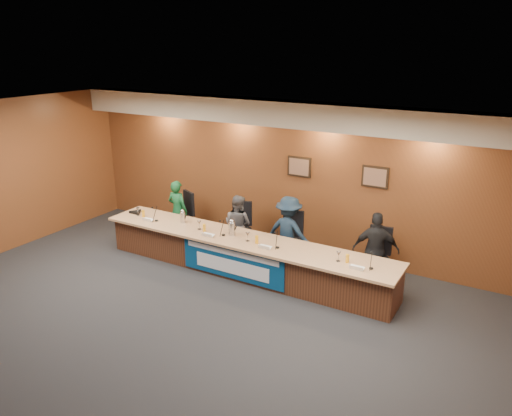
# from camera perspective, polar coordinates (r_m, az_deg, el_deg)

# --- Properties ---
(floor) EXTENTS (10.00, 10.00, 0.00)m
(floor) POSITION_cam_1_polar(r_m,az_deg,el_deg) (8.18, -10.50, -13.67)
(floor) COLOR black
(floor) RESTS_ON ground
(ceiling) EXTENTS (10.00, 8.00, 0.04)m
(ceiling) POSITION_cam_1_polar(r_m,az_deg,el_deg) (7.03, -12.04, 8.98)
(ceiling) COLOR silver
(ceiling) RESTS_ON wall_back
(wall_back) EXTENTS (10.00, 0.04, 3.20)m
(wall_back) POSITION_cam_1_polar(r_m,az_deg,el_deg) (10.62, 3.06, 3.72)
(wall_back) COLOR brown
(wall_back) RESTS_ON floor
(soffit) EXTENTS (10.00, 0.50, 0.50)m
(soffit) POSITION_cam_1_polar(r_m,az_deg,el_deg) (10.13, 2.53, 10.80)
(soffit) COLOR beige
(soffit) RESTS_ON wall_back
(dais_body) EXTENTS (6.00, 0.80, 0.70)m
(dais_body) POSITION_cam_1_polar(r_m,az_deg,el_deg) (9.72, -1.42, -5.54)
(dais_body) COLOR #472515
(dais_body) RESTS_ON floor
(dais_top) EXTENTS (6.10, 0.95, 0.05)m
(dais_top) POSITION_cam_1_polar(r_m,az_deg,el_deg) (9.53, -1.60, -3.59)
(dais_top) COLOR tan
(dais_top) RESTS_ON dais_body
(banner) EXTENTS (2.20, 0.02, 0.65)m
(banner) POSITION_cam_1_polar(r_m,az_deg,el_deg) (9.39, -2.76, -6.27)
(banner) COLOR navy
(banner) RESTS_ON dais_body
(banner_text_upper) EXTENTS (2.00, 0.01, 0.10)m
(banner_text_upper) POSITION_cam_1_polar(r_m,az_deg,el_deg) (9.30, -2.82, -5.18)
(banner_text_upper) COLOR silver
(banner_text_upper) RESTS_ON banner
(banner_text_lower) EXTENTS (1.60, 0.01, 0.28)m
(banner_text_lower) POSITION_cam_1_polar(r_m,az_deg,el_deg) (9.41, -2.79, -6.74)
(banner_text_lower) COLOR silver
(banner_text_lower) RESTS_ON banner
(wall_photo_left) EXTENTS (0.52, 0.04, 0.42)m
(wall_photo_left) POSITION_cam_1_polar(r_m,az_deg,el_deg) (10.36, 4.98, 4.72)
(wall_photo_left) COLOR black
(wall_photo_left) RESTS_ON wall_back
(wall_photo_right) EXTENTS (0.52, 0.04, 0.42)m
(wall_photo_right) POSITION_cam_1_polar(r_m,az_deg,el_deg) (9.81, 13.46, 3.47)
(wall_photo_right) COLOR black
(wall_photo_right) RESTS_ON wall_back
(panelist_a) EXTENTS (0.51, 0.34, 1.38)m
(panelist_a) POSITION_cam_1_polar(r_m,az_deg,el_deg) (11.36, -8.93, -0.27)
(panelist_a) COLOR #134F28
(panelist_a) RESTS_ON floor
(panelist_b) EXTENTS (0.66, 0.53, 1.30)m
(panelist_b) POSITION_cam_1_polar(r_m,az_deg,el_deg) (10.49, -2.08, -1.92)
(panelist_b) COLOR #535257
(panelist_b) RESTS_ON floor
(panelist_c) EXTENTS (0.97, 0.59, 1.45)m
(panelist_c) POSITION_cam_1_polar(r_m,az_deg,el_deg) (9.91, 3.75, -2.72)
(panelist_c) COLOR #142638
(panelist_c) RESTS_ON floor
(panelist_d) EXTENTS (0.91, 0.59, 1.43)m
(panelist_d) POSITION_cam_1_polar(r_m,az_deg,el_deg) (9.33, 13.52, -4.70)
(panelist_d) COLOR black
(panelist_d) RESTS_ON floor
(office_chair_a) EXTENTS (0.63, 0.63, 0.08)m
(office_chair_a) POSITION_cam_1_polar(r_m,az_deg,el_deg) (11.50, -8.57, -1.13)
(office_chair_a) COLOR black
(office_chair_a) RESTS_ON floor
(office_chair_b) EXTENTS (0.62, 0.62, 0.08)m
(office_chair_b) POSITION_cam_1_polar(r_m,az_deg,el_deg) (10.63, -1.78, -2.61)
(office_chair_b) COLOR black
(office_chair_b) RESTS_ON floor
(office_chair_c) EXTENTS (0.58, 0.58, 0.08)m
(office_chair_c) POSITION_cam_1_polar(r_m,az_deg,el_deg) (10.09, 3.98, -3.84)
(office_chair_c) COLOR black
(office_chair_c) RESTS_ON floor
(office_chair_d) EXTENTS (0.50, 0.50, 0.08)m
(office_chair_d) POSITION_cam_1_polar(r_m,az_deg,el_deg) (9.51, 13.60, -5.80)
(office_chair_d) COLOR black
(office_chair_d) RESTS_ON floor
(nameplate_a) EXTENTS (0.24, 0.08, 0.10)m
(nameplate_a) POSITION_cam_1_polar(r_m,az_deg,el_deg) (10.60, -12.38, -1.29)
(nameplate_a) COLOR white
(nameplate_a) RESTS_ON dais_top
(microphone_a) EXTENTS (0.07, 0.07, 0.02)m
(microphone_a) POSITION_cam_1_polar(r_m,az_deg,el_deg) (10.60, -11.30, -1.43)
(microphone_a) COLOR black
(microphone_a) RESTS_ON dais_top
(juice_glass_a) EXTENTS (0.06, 0.06, 0.15)m
(juice_glass_a) POSITION_cam_1_polar(r_m,az_deg,el_deg) (10.88, -12.75, -0.63)
(juice_glass_a) COLOR #F7A817
(juice_glass_a) RESTS_ON dais_top
(water_glass_a) EXTENTS (0.08, 0.08, 0.18)m
(water_glass_a) POSITION_cam_1_polar(r_m,az_deg,el_deg) (10.99, -13.35, -0.39)
(water_glass_a) COLOR silver
(water_glass_a) RESTS_ON dais_top
(nameplate_b) EXTENTS (0.24, 0.08, 0.10)m
(nameplate_b) POSITION_cam_1_polar(r_m,az_deg,el_deg) (9.60, -5.63, -3.06)
(nameplate_b) COLOR white
(nameplate_b) RESTS_ON dais_top
(microphone_b) EXTENTS (0.07, 0.07, 0.02)m
(microphone_b) POSITION_cam_1_polar(r_m,az_deg,el_deg) (9.66, -3.76, -3.09)
(microphone_b) COLOR black
(microphone_b) RESTS_ON dais_top
(juice_glass_b) EXTENTS (0.06, 0.06, 0.15)m
(juice_glass_b) POSITION_cam_1_polar(r_m,az_deg,el_deg) (9.87, -5.94, -2.26)
(juice_glass_b) COLOR #F7A817
(juice_glass_b) RESTS_ON dais_top
(water_glass_b) EXTENTS (0.08, 0.08, 0.18)m
(water_glass_b) POSITION_cam_1_polar(r_m,az_deg,el_deg) (9.98, -6.50, -1.96)
(water_glass_b) COLOR silver
(water_glass_b) RESTS_ON dais_top
(nameplate_c) EXTENTS (0.24, 0.08, 0.10)m
(nameplate_c) POSITION_cam_1_polar(r_m,az_deg,el_deg) (9.01, 0.93, -4.46)
(nameplate_c) COLOR white
(nameplate_c) RESTS_ON dais_top
(microphone_c) EXTENTS (0.07, 0.07, 0.02)m
(microphone_c) POSITION_cam_1_polar(r_m,az_deg,el_deg) (9.08, 2.46, -4.53)
(microphone_c) COLOR black
(microphone_c) RESTS_ON dais_top
(juice_glass_c) EXTENTS (0.06, 0.06, 0.15)m
(juice_glass_c) POSITION_cam_1_polar(r_m,az_deg,el_deg) (9.25, 0.09, -3.62)
(juice_glass_c) COLOR #F7A817
(juice_glass_c) RESTS_ON dais_top
(water_glass_c) EXTENTS (0.08, 0.08, 0.18)m
(water_glass_c) POSITION_cam_1_polar(r_m,az_deg,el_deg) (9.34, -0.96, -3.30)
(water_glass_c) COLOR silver
(water_glass_c) RESTS_ON dais_top
(nameplate_d) EXTENTS (0.24, 0.08, 0.10)m
(nameplate_d) POSITION_cam_1_polar(r_m,az_deg,el_deg) (8.38, 11.37, -6.70)
(nameplate_d) COLOR white
(nameplate_d) RESTS_ON dais_top
(microphone_d) EXTENTS (0.07, 0.07, 0.02)m
(microphone_d) POSITION_cam_1_polar(r_m,az_deg,el_deg) (8.49, 13.02, -6.73)
(microphone_d) COLOR black
(microphone_d) RESTS_ON dais_top
(juice_glass_d) EXTENTS (0.06, 0.06, 0.15)m
(juice_glass_d) POSITION_cam_1_polar(r_m,az_deg,el_deg) (8.61, 10.40, -5.70)
(juice_glass_d) COLOR #F7A817
(juice_glass_d) RESTS_ON dais_top
(water_glass_d) EXTENTS (0.08, 0.08, 0.18)m
(water_glass_d) POSITION_cam_1_polar(r_m,az_deg,el_deg) (8.63, 9.41, -5.49)
(water_glass_d) COLOR silver
(water_glass_d) RESTS_ON dais_top
(carafe_left) EXTENTS (0.11, 0.11, 0.23)m
(carafe_left) POSITION_cam_1_polar(r_m,az_deg,el_deg) (10.38, -8.36, -1.07)
(carafe_left) COLOR silver
(carafe_left) RESTS_ON dais_top
(carafe_mid) EXTENTS (0.13, 0.13, 0.26)m
(carafe_mid) POSITION_cam_1_polar(r_m,az_deg,el_deg) (9.63, -2.77, -2.39)
(carafe_mid) COLOR silver
(carafe_mid) RESTS_ON dais_top
(speakerphone) EXTENTS (0.32, 0.32, 0.05)m
(speakerphone) POSITION_cam_1_polar(r_m,az_deg,el_deg) (11.17, -13.54, -0.46)
(speakerphone) COLOR black
(speakerphone) RESTS_ON dais_top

